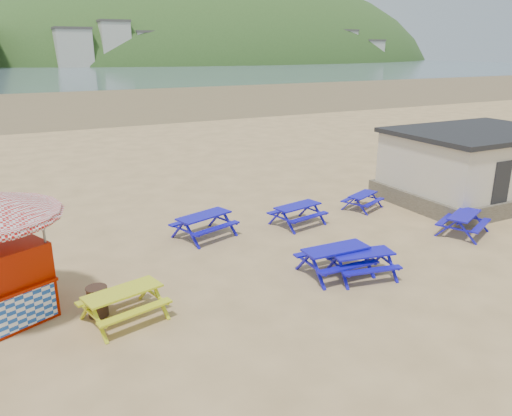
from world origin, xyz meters
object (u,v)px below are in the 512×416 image
picnic_table_blue_b (298,215)px  litter_bin (98,301)px  picnic_table_blue_a (204,226)px  amenity_block (475,165)px  picnic_table_yellow (124,305)px

picnic_table_blue_b → litter_bin: (-8.20, -3.56, 0.01)m
picnic_table_blue_a → picnic_table_blue_b: size_ratio=1.12×
picnic_table_blue_b → amenity_block: amenity_block is taller
picnic_table_blue_b → amenity_block: 8.96m
litter_bin → picnic_table_yellow: bearing=-42.4°
picnic_table_blue_b → picnic_table_yellow: picnic_table_yellow is taller
picnic_table_yellow → amenity_block: 16.89m
picnic_table_blue_b → picnic_table_blue_a: bearing=161.9°
picnic_table_blue_a → amenity_block: bearing=-22.7°
picnic_table_yellow → amenity_block: (16.51, 3.40, 1.17)m
picnic_table_yellow → amenity_block: size_ratio=0.30×
picnic_table_yellow → amenity_block: bearing=-2.1°
litter_bin → amenity_block: size_ratio=0.11×
picnic_table_blue_b → amenity_block: size_ratio=0.29×
picnic_table_yellow → litter_bin: 0.75m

